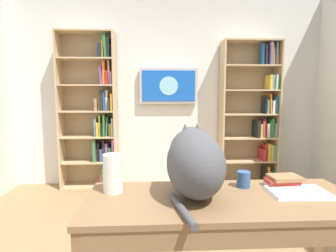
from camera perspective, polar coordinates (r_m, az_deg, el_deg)
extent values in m
cube|color=silver|center=(3.98, 0.24, 7.32)|extent=(4.52, 0.06, 2.70)
cube|color=tan|center=(4.18, 21.93, 2.35)|extent=(0.02, 0.28, 2.05)
cube|color=tan|center=(3.91, 11.27, 2.44)|extent=(0.02, 0.28, 2.05)
cube|color=tan|center=(4.16, 16.15, 2.55)|extent=(0.82, 0.01, 2.05)
cube|color=tan|center=(4.22, 16.31, -11.47)|extent=(0.78, 0.27, 0.02)
cube|color=tan|center=(4.13, 16.46, -7.00)|extent=(0.78, 0.27, 0.02)
cube|color=tan|center=(4.07, 16.62, -2.35)|extent=(0.78, 0.27, 0.02)
cube|color=tan|center=(4.03, 16.78, 2.41)|extent=(0.78, 0.27, 0.02)
cube|color=tan|center=(4.02, 16.94, 7.22)|extent=(0.78, 0.27, 0.02)
cube|color=tan|center=(4.04, 17.10, 12.03)|extent=(0.78, 0.27, 0.02)
cube|color=tan|center=(4.09, 17.27, 16.75)|extent=(0.78, 0.27, 0.02)
cube|color=#317354|center=(4.30, 21.01, -9.85)|extent=(0.04, 0.20, 0.19)
cube|color=#EBB645|center=(4.31, 20.39, -9.86)|extent=(0.02, 0.17, 0.18)
cube|color=gold|center=(4.27, 20.00, -9.47)|extent=(0.03, 0.19, 0.25)
cube|color=black|center=(4.25, 19.62, -9.40)|extent=(0.03, 0.19, 0.27)
cube|color=#62A3AD|center=(4.25, 21.16, -5.14)|extent=(0.03, 0.18, 0.22)
cube|color=gold|center=(4.22, 20.70, -5.12)|extent=(0.03, 0.18, 0.23)
cube|color=gold|center=(4.21, 20.15, -5.03)|extent=(0.04, 0.19, 0.24)
cube|color=#B23026|center=(4.19, 19.72, -5.15)|extent=(0.03, 0.13, 0.23)
cube|color=#AB2B32|center=(4.17, 19.17, -5.62)|extent=(0.04, 0.23, 0.17)
cube|color=#6F8D9E|center=(4.17, 21.46, -0.74)|extent=(0.04, 0.18, 0.21)
cube|color=#39843D|center=(4.18, 20.87, -0.29)|extent=(0.04, 0.16, 0.27)
cube|color=#2E773D|center=(4.14, 20.58, -0.50)|extent=(0.02, 0.14, 0.24)
cube|color=beige|center=(4.15, 20.06, -0.80)|extent=(0.04, 0.17, 0.20)
cube|color=#7D417E|center=(4.13, 19.45, -0.36)|extent=(0.03, 0.13, 0.26)
cube|color=#C33F36|center=(4.11, 19.08, -0.56)|extent=(0.03, 0.22, 0.23)
cube|color=#EBC048|center=(4.09, 18.67, -0.85)|extent=(0.02, 0.21, 0.19)
cube|color=black|center=(4.07, 18.13, -0.52)|extent=(0.04, 0.23, 0.24)
cube|color=#225893|center=(4.16, 21.49, 4.09)|extent=(0.04, 0.20, 0.23)
cube|color=beige|center=(4.15, 20.88, 3.79)|extent=(0.03, 0.22, 0.18)
cube|color=orange|center=(4.11, 20.58, 4.39)|extent=(0.03, 0.15, 0.27)
cube|color=#6AA4AD|center=(4.10, 20.15, 3.89)|extent=(0.03, 0.13, 0.20)
cube|color=black|center=(4.10, 19.70, 4.18)|extent=(0.02, 0.19, 0.24)
cube|color=#327746|center=(4.15, 21.81, 8.48)|extent=(0.03, 0.19, 0.19)
cube|color=beige|center=(4.13, 21.44, 8.59)|extent=(0.03, 0.22, 0.21)
cube|color=#698FAF|center=(4.14, 20.86, 8.57)|extent=(0.03, 0.23, 0.20)
cube|color=yellow|center=(4.10, 20.48, 8.63)|extent=(0.03, 0.21, 0.20)
cube|color=#BD322C|center=(4.20, 21.96, 12.89)|extent=(0.02, 0.15, 0.16)
cube|color=#65A3AA|center=(4.19, 21.71, 13.88)|extent=(0.03, 0.14, 0.30)
cube|color=olive|center=(4.17, 21.17, 13.35)|extent=(0.03, 0.15, 0.22)
cube|color=olive|center=(4.16, 20.77, 13.77)|extent=(0.02, 0.21, 0.27)
cube|color=slate|center=(4.13, 20.47, 13.99)|extent=(0.03, 0.24, 0.30)
cube|color=#214A98|center=(4.12, 19.85, 13.08)|extent=(0.02, 0.17, 0.16)
cube|color=#242126|center=(4.12, 19.58, 13.85)|extent=(0.02, 0.21, 0.27)
cube|color=#22548C|center=(4.09, 19.23, 14.06)|extent=(0.03, 0.13, 0.29)
cube|color=tan|center=(3.82, -11.10, 3.09)|extent=(0.02, 0.28, 2.15)
cube|color=tan|center=(4.00, -21.78, 2.89)|extent=(0.02, 0.28, 2.15)
cube|color=tan|center=(4.02, -16.12, 3.12)|extent=(0.77, 0.01, 2.15)
cube|color=tan|center=(4.09, -16.06, -12.03)|extent=(0.72, 0.27, 0.02)
cube|color=tan|center=(4.00, -16.22, -7.20)|extent=(0.72, 0.27, 0.02)
cube|color=tan|center=(3.93, -16.39, -2.17)|extent=(0.72, 0.27, 0.02)
cube|color=tan|center=(3.89, -16.56, 3.00)|extent=(0.72, 0.27, 0.02)
cube|color=tan|center=(3.89, -16.73, 8.22)|extent=(0.72, 0.27, 0.02)
cube|color=tan|center=(3.92, -16.91, 13.41)|extent=(0.72, 0.27, 0.02)
cube|color=tan|center=(3.98, -17.09, 18.49)|extent=(0.72, 0.27, 0.02)
cube|color=#9E6E3F|center=(4.00, -11.37, -10.92)|extent=(0.04, 0.23, 0.17)
cube|color=slate|center=(4.00, -11.97, -10.87)|extent=(0.04, 0.18, 0.18)
cube|color=#282725|center=(4.00, -12.43, -10.31)|extent=(0.02, 0.20, 0.25)
cube|color=gold|center=(4.01, -12.93, -10.40)|extent=(0.05, 0.18, 0.24)
cube|color=#3E6F4A|center=(3.99, -13.51, -9.87)|extent=(0.02, 0.16, 0.32)
cube|color=#C23434|center=(4.02, -13.88, -10.91)|extent=(0.02, 0.16, 0.17)
cube|color=#84488C|center=(3.89, -11.39, -4.90)|extent=(0.02, 0.24, 0.32)
cube|color=#2F8348|center=(3.90, -11.97, -5.81)|extent=(0.04, 0.16, 0.19)
cube|color=slate|center=(3.90, -12.73, -5.39)|extent=(0.05, 0.12, 0.25)
cube|color=#26232E|center=(3.91, -13.33, -5.10)|extent=(0.03, 0.13, 0.29)
cube|color=#3A528C|center=(3.93, -13.81, -5.90)|extent=(0.03, 0.15, 0.18)
cube|color=black|center=(3.94, -14.47, -5.27)|extent=(0.05, 0.13, 0.26)
cube|color=#3D7149|center=(3.94, -15.07, -4.95)|extent=(0.04, 0.22, 0.30)
cube|color=#69A1B1|center=(3.84, -11.50, -0.18)|extent=(0.02, 0.22, 0.25)
cube|color=orange|center=(3.86, -12.05, -0.71)|extent=(0.04, 0.12, 0.18)
cube|color=#30784E|center=(3.86, -12.70, -0.10)|extent=(0.04, 0.15, 0.26)
cube|color=#3B7942|center=(3.85, -13.22, 0.18)|extent=(0.03, 0.20, 0.30)
cube|color=black|center=(3.86, -13.67, -0.71)|extent=(0.02, 0.17, 0.18)
cube|color=#D7C745|center=(3.88, -14.07, 0.04)|extent=(0.02, 0.16, 0.28)
cube|color=gold|center=(3.87, -14.48, -0.63)|extent=(0.02, 0.20, 0.19)
cube|color=#618D9D|center=(3.88, -14.92, -0.12)|extent=(0.03, 0.18, 0.26)
cube|color=orange|center=(3.81, -11.66, 4.95)|extent=(0.02, 0.23, 0.23)
cube|color=#1E2B27|center=(3.83, -12.14, 4.48)|extent=(0.03, 0.24, 0.17)
cube|color=beige|center=(3.83, -12.74, 5.26)|extent=(0.04, 0.13, 0.28)
cube|color=#2E438D|center=(3.82, -13.25, 5.16)|extent=(0.03, 0.15, 0.26)
cube|color=black|center=(3.83, -13.80, 5.26)|extent=(0.04, 0.15, 0.28)
cube|color=#99674E|center=(3.86, -14.27, 4.72)|extent=(0.02, 0.13, 0.21)
cube|color=#9B754E|center=(3.85, -14.90, 4.42)|extent=(0.04, 0.13, 0.17)
cube|color=#7A468B|center=(3.82, -11.76, 9.88)|extent=(0.02, 0.21, 0.18)
cube|color=#A36D42|center=(3.83, -12.19, 10.91)|extent=(0.03, 0.18, 0.32)
cube|color=red|center=(3.83, -12.67, 9.93)|extent=(0.03, 0.17, 0.19)
cube|color=orange|center=(3.85, -13.30, 10.87)|extent=(0.03, 0.15, 0.32)
cube|color=#7B4687|center=(3.85, -13.87, 10.29)|extent=(0.04, 0.17, 0.24)
cube|color=black|center=(3.85, -11.88, 15.12)|extent=(0.03, 0.13, 0.17)
cube|color=black|center=(3.88, -12.36, 15.69)|extent=(0.04, 0.23, 0.26)
cube|color=#2D753B|center=(3.89, -12.95, 15.95)|extent=(0.05, 0.24, 0.30)
cube|color=orange|center=(3.88, -13.53, 15.44)|extent=(0.02, 0.16, 0.23)
cube|color=black|center=(3.87, -14.00, 15.10)|extent=(0.03, 0.17, 0.18)
cube|color=#35468D|center=(3.90, -14.41, 15.14)|extent=(0.02, 0.14, 0.20)
cube|color=#B7B7BC|center=(3.90, 0.12, 8.46)|extent=(0.82, 0.06, 0.50)
cube|color=blue|center=(3.86, 0.15, 8.47)|extent=(0.75, 0.01, 0.43)
cylinder|color=#8CCCEA|center=(3.86, 0.16, 8.48)|extent=(0.26, 0.00, 0.26)
cube|color=olive|center=(1.56, 11.64, -15.06)|extent=(1.50, 0.59, 0.03)
cube|color=olive|center=(1.35, 14.75, -21.82)|extent=(1.40, 0.02, 0.10)
cube|color=olive|center=(2.19, 28.91, -19.76)|extent=(0.06, 0.06, 0.71)
cube|color=olive|center=(1.93, -13.57, -22.86)|extent=(0.06, 0.06, 0.71)
ellipsoid|color=#4C4C51|center=(1.49, 5.81, -7.98)|extent=(0.32, 0.51, 0.36)
ellipsoid|color=#4C4C51|center=(1.59, 5.19, -5.38)|extent=(0.27, 0.28, 0.27)
sphere|color=#4C4C51|center=(1.64, 4.89, -2.44)|extent=(0.13, 0.13, 0.13)
cone|color=#4C4C51|center=(1.64, 6.18, -0.70)|extent=(0.06, 0.06, 0.07)
cone|color=#4C4C51|center=(1.63, 3.63, -0.72)|extent=(0.06, 0.06, 0.07)
cone|color=beige|center=(1.63, 6.21, -0.90)|extent=(0.03, 0.03, 0.05)
cone|color=beige|center=(1.62, 3.66, -0.92)|extent=(0.03, 0.03, 0.05)
cylinder|color=#4C4C51|center=(1.33, 3.02, -17.24)|extent=(0.11, 0.36, 0.04)
cube|color=white|center=(1.78, 28.45, -12.37)|extent=(0.15, 0.22, 0.01)
cube|color=white|center=(1.69, 23.05, -13.00)|extent=(0.15, 0.22, 0.01)
cube|color=white|center=(1.73, 25.82, -12.69)|extent=(0.03, 0.22, 0.01)
cube|color=white|center=(1.77, 28.47, -12.10)|extent=(0.14, 0.21, 0.01)
cube|color=white|center=(1.69, 23.06, -12.71)|extent=(0.14, 0.21, 0.01)
cylinder|color=silver|center=(1.67, 26.92, -12.90)|extent=(0.02, 0.02, 0.01)
cylinder|color=silver|center=(1.73, 25.84, -12.22)|extent=(0.02, 0.02, 0.01)
cylinder|color=silver|center=(1.78, 24.84, -11.59)|extent=(0.02, 0.02, 0.01)
cylinder|color=white|center=(1.60, -11.56, -9.76)|extent=(0.11, 0.11, 0.22)
cylinder|color=#335999|center=(1.73, 15.65, -10.78)|extent=(0.08, 0.08, 0.10)
cube|color=beige|center=(1.81, 23.03, -11.43)|extent=(0.19, 0.13, 0.02)
cube|color=#B7332D|center=(1.80, 22.93, -10.71)|extent=(0.18, 0.11, 0.02)
cube|color=#996B42|center=(1.80, 23.46, -9.96)|extent=(0.19, 0.14, 0.02)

